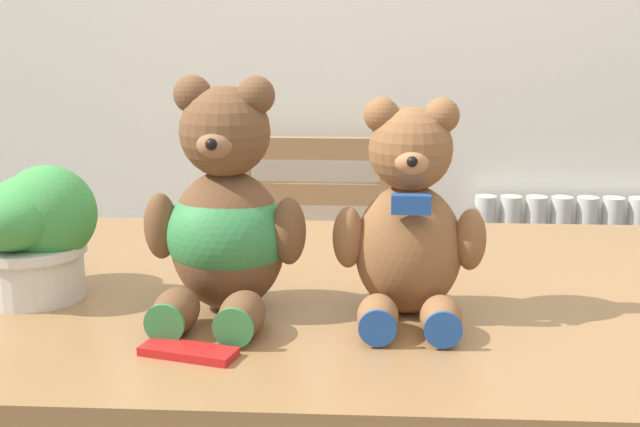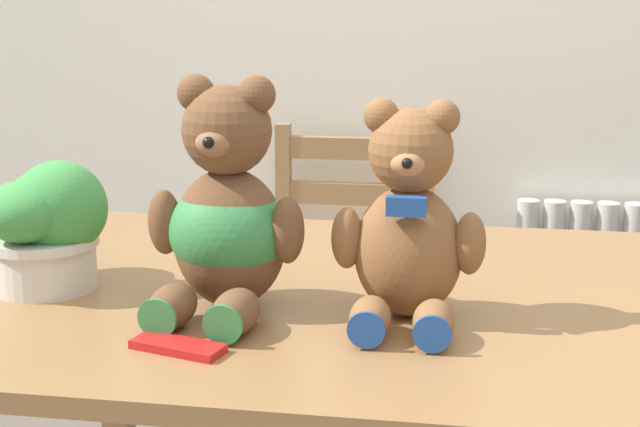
% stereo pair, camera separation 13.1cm
% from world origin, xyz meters
% --- Properties ---
extents(radiator, '(0.63, 0.10, 0.69)m').
position_xyz_m(radiator, '(0.55, 1.49, 0.31)').
color(radiator, beige).
rests_on(radiator, ground_plane).
extents(dining_table, '(1.47, 0.93, 0.76)m').
position_xyz_m(dining_table, '(0.00, 0.46, 0.66)').
color(dining_table, olive).
rests_on(dining_table, ground_plane).
extents(wooden_chair_behind, '(0.44, 0.39, 0.89)m').
position_xyz_m(wooden_chair_behind, '(-0.21, 1.33, 0.46)').
color(wooden_chair_behind, '#997047').
rests_on(wooden_chair_behind, ground_plane).
extents(teddy_bear_left, '(0.25, 0.27, 0.36)m').
position_xyz_m(teddy_bear_left, '(-0.27, 0.35, 0.90)').
color(teddy_bear_left, brown).
rests_on(teddy_bear_left, dining_table).
extents(teddy_bear_right, '(0.23, 0.23, 0.33)m').
position_xyz_m(teddy_bear_right, '(0.01, 0.34, 0.90)').
color(teddy_bear_right, brown).
rests_on(teddy_bear_right, dining_table).
extents(potted_plant, '(0.20, 0.22, 0.22)m').
position_xyz_m(potted_plant, '(-0.59, 0.39, 0.87)').
color(potted_plant, beige).
rests_on(potted_plant, dining_table).
extents(chocolate_bar, '(0.14, 0.08, 0.01)m').
position_xyz_m(chocolate_bar, '(-0.29, 0.16, 0.76)').
color(chocolate_bar, red).
rests_on(chocolate_bar, dining_table).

